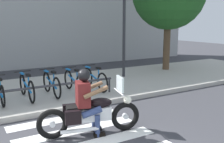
# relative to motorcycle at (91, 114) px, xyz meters

# --- Properties ---
(sidewalk) EXTENTS (24.00, 4.40, 0.15)m
(sidewalk) POSITION_rel_motorcycle_xyz_m (-0.87, 3.77, -0.39)
(sidewalk) COLOR #B7B2A8
(sidewalk) RESTS_ON ground
(crosswalk_stripe_4) EXTENTS (2.80, 0.40, 0.01)m
(crosswalk_stripe_4) POSITION_rel_motorcycle_xyz_m (-0.17, 0.36, -0.46)
(crosswalk_stripe_4) COLOR white
(crosswalk_stripe_4) RESTS_ON ground
(crosswalk_stripe_5) EXTENTS (2.80, 0.40, 0.01)m
(crosswalk_stripe_5) POSITION_rel_motorcycle_xyz_m (-0.17, 1.16, -0.46)
(crosswalk_stripe_5) COLOR white
(crosswalk_stripe_5) RESTS_ON ground
(motorcycle) EXTENTS (2.21, 0.86, 1.24)m
(motorcycle) POSITION_rel_motorcycle_xyz_m (0.00, 0.00, 0.00)
(motorcycle) COLOR black
(motorcycle) RESTS_ON ground
(rider) EXTENTS (0.71, 0.64, 1.44)m
(rider) POSITION_rel_motorcycle_xyz_m (-0.07, 0.02, 0.37)
(rider) COLOR #591919
(rider) RESTS_ON ground
(bicycle_3) EXTENTS (0.48, 1.70, 0.79)m
(bicycle_3) POSITION_rel_motorcycle_xyz_m (-0.70, 2.89, 0.05)
(bicycle_3) COLOR black
(bicycle_3) RESTS_ON sidewalk
(bicycle_4) EXTENTS (0.48, 1.62, 0.80)m
(bicycle_4) POSITION_rel_motorcycle_xyz_m (0.04, 2.89, 0.05)
(bicycle_4) COLOR black
(bicycle_4) RESTS_ON sidewalk
(bicycle_5) EXTENTS (0.48, 1.63, 0.79)m
(bicycle_5) POSITION_rel_motorcycle_xyz_m (0.79, 2.89, 0.04)
(bicycle_5) COLOR black
(bicycle_5) RESTS_ON sidewalk
(bicycle_6) EXTENTS (0.48, 1.72, 0.79)m
(bicycle_6) POSITION_rel_motorcycle_xyz_m (1.53, 2.89, 0.05)
(bicycle_6) COLOR black
(bicycle_6) RESTS_ON sidewalk
(bike_rack) EXTENTS (5.07, 0.07, 0.49)m
(bike_rack) POSITION_rel_motorcycle_xyz_m (-0.70, 2.33, 0.11)
(bike_rack) COLOR #333338
(bike_rack) RESTS_ON sidewalk
(street_lamp) EXTENTS (0.28, 0.28, 4.08)m
(street_lamp) POSITION_rel_motorcycle_xyz_m (3.52, 4.17, 2.03)
(street_lamp) COLOR #2D2D33
(street_lamp) RESTS_ON ground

